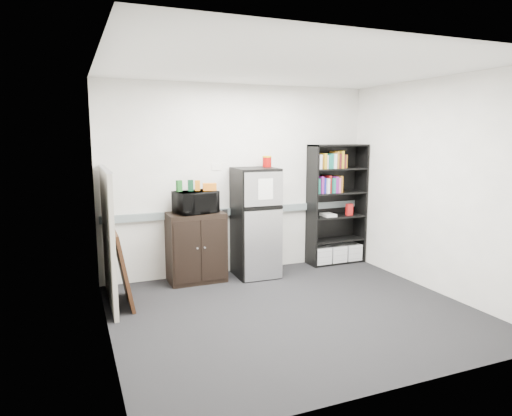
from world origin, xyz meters
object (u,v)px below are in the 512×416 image
at_px(refrigerator, 256,223).
at_px(cubicle_partition, 108,237).
at_px(microwave, 196,202).
at_px(bookshelf, 336,205).
at_px(cabinet, 196,247).

bearing_deg(refrigerator, cubicle_partition, -168.98).
distance_m(microwave, refrigerator, 0.91).
bearing_deg(bookshelf, refrigerator, -174.17).
distance_m(cubicle_partition, microwave, 1.27).
relative_size(bookshelf, refrigerator, 1.20).
distance_m(bookshelf, cubicle_partition, 3.46).
xyz_separation_m(bookshelf, refrigerator, (-1.41, -0.14, -0.14)).
xyz_separation_m(cubicle_partition, cabinet, (1.17, 0.42, -0.34)).
bearing_deg(microwave, cubicle_partition, -174.77).
height_order(cabinet, microwave, microwave).
bearing_deg(refrigerator, microwave, 177.08).
height_order(cabinet, refrigerator, refrigerator).
bearing_deg(cubicle_partition, microwave, 19.13).
bearing_deg(cubicle_partition, bookshelf, 8.06).
bearing_deg(microwave, bookshelf, -11.86).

